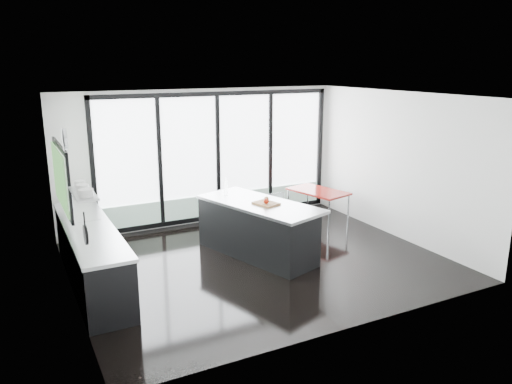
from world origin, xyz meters
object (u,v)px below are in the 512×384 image
island (257,229)px  bar_stool_far (280,224)px  bar_stool_near (306,240)px  red_table (318,206)px

island → bar_stool_far: island is taller
bar_stool_near → bar_stool_far: bearing=78.1°
bar_stool_far → island: bearing=-148.9°
bar_stool_near → red_table: bearing=42.0°
island → bar_stool_far: 0.82m
island → bar_stool_near: size_ratio=3.56×
bar_stool_far → bar_stool_near: bearing=-91.8°
bar_stool_near → bar_stool_far: 1.00m
island → bar_stool_far: bearing=29.9°
island → bar_stool_near: bearing=-42.5°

